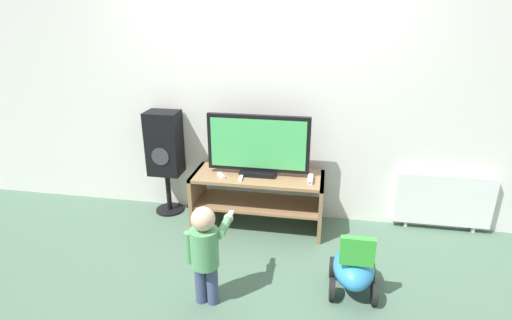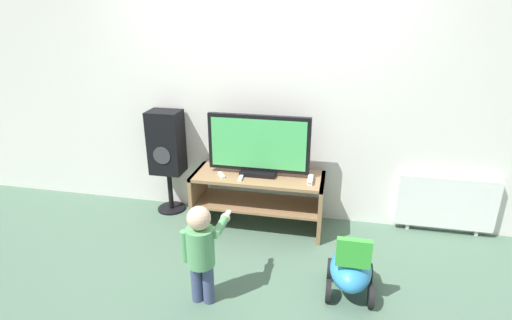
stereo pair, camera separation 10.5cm
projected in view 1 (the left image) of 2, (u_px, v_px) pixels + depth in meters
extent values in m
plane|color=#4C6B56|center=(253.00, 238.00, 3.79)|extent=(16.00, 16.00, 0.00)
cube|color=silver|center=(264.00, 91.00, 3.84)|extent=(10.00, 0.06, 2.60)
cube|color=#93704C|center=(258.00, 176.00, 3.82)|extent=(1.26, 0.48, 0.03)
cube|color=#93704C|center=(258.00, 203.00, 3.92)|extent=(1.22, 0.44, 0.02)
cube|color=#93704C|center=(198.00, 196.00, 4.01)|extent=(0.04, 0.48, 0.55)
cube|color=#93704C|center=(321.00, 206.00, 3.81)|extent=(0.04, 0.48, 0.55)
cube|color=black|center=(258.00, 172.00, 3.83)|extent=(0.34, 0.20, 0.04)
cube|color=black|center=(258.00, 143.00, 3.72)|extent=(0.97, 0.05, 0.54)
cube|color=#4CBF66|center=(258.00, 144.00, 3.70)|extent=(0.90, 0.01, 0.47)
cube|color=white|center=(310.00, 179.00, 3.66)|extent=(0.05, 0.16, 0.05)
cube|color=#3F8CE5|center=(310.00, 183.00, 3.59)|extent=(0.03, 0.00, 0.01)
cube|color=white|center=(221.00, 175.00, 3.78)|extent=(0.10, 0.13, 0.02)
cylinder|color=#337FD8|center=(221.00, 174.00, 3.77)|extent=(0.01, 0.01, 0.00)
cube|color=white|center=(241.00, 178.00, 3.72)|extent=(0.04, 0.13, 0.02)
cylinder|color=#337FD8|center=(241.00, 176.00, 3.72)|extent=(0.01, 0.01, 0.00)
cylinder|color=#3F4C72|center=(201.00, 283.00, 2.92)|extent=(0.08, 0.08, 0.32)
cylinder|color=#3F4C72|center=(212.00, 284.00, 2.91)|extent=(0.08, 0.08, 0.32)
cylinder|color=#599E66|center=(205.00, 248.00, 2.81)|extent=(0.20, 0.20, 0.29)
sphere|color=beige|center=(203.00, 219.00, 2.72)|extent=(0.17, 0.17, 0.17)
cylinder|color=#599E66|center=(189.00, 248.00, 2.83)|extent=(0.06, 0.06, 0.25)
cylinder|color=#599E66|center=(224.00, 227.00, 2.86)|extent=(0.06, 0.25, 0.06)
sphere|color=beige|center=(228.00, 218.00, 2.97)|extent=(0.07, 0.07, 0.07)
cube|color=white|center=(230.00, 216.00, 3.01)|extent=(0.03, 0.13, 0.02)
cylinder|color=black|center=(170.00, 209.00, 4.30)|extent=(0.30, 0.30, 0.02)
cylinder|color=black|center=(169.00, 192.00, 4.23)|extent=(0.05, 0.05, 0.44)
cube|color=black|center=(164.00, 143.00, 4.03)|extent=(0.33, 0.25, 0.65)
cylinder|color=#38383D|center=(160.00, 157.00, 3.95)|extent=(0.18, 0.01, 0.18)
ellipsoid|color=#338CD1|center=(354.00, 267.00, 3.03)|extent=(0.31, 0.49, 0.24)
cube|color=green|center=(357.00, 251.00, 2.82)|extent=(0.25, 0.05, 0.22)
cylinder|color=black|center=(332.00, 267.00, 3.22)|extent=(0.04, 0.17, 0.17)
cylinder|color=black|center=(371.00, 271.00, 3.17)|extent=(0.04, 0.17, 0.17)
cylinder|color=black|center=(332.00, 289.00, 2.97)|extent=(0.04, 0.17, 0.17)
cylinder|color=black|center=(374.00, 294.00, 2.92)|extent=(0.04, 0.17, 0.17)
cube|color=white|center=(443.00, 200.00, 3.84)|extent=(0.90, 0.08, 0.52)
cube|color=silver|center=(405.00, 223.00, 3.99)|extent=(0.03, 0.05, 0.06)
cube|color=silver|center=(473.00, 229.00, 3.89)|extent=(0.03, 0.05, 0.06)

